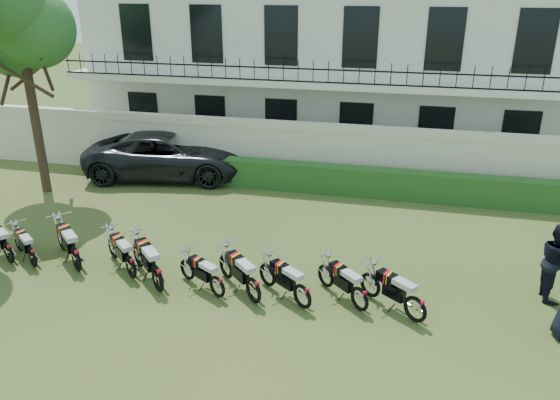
{
  "coord_description": "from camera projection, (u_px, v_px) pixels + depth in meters",
  "views": [
    {
      "loc": [
        3.43,
        -10.94,
        7.06
      ],
      "look_at": [
        0.23,
        2.56,
        1.46
      ],
      "focal_mm": 35.0,
      "sensor_mm": 36.0,
      "label": 1
    }
  ],
  "objects": [
    {
      "name": "motorcycle_1",
      "position": [
        32.0,
        253.0,
        14.27
      ],
      "size": [
        1.45,
        1.1,
        0.95
      ],
      "rotation": [
        0.0,
        0.0,
        0.94
      ],
      "color": "black",
      "rests_on": "ground"
    },
    {
      "name": "motorcycle_3",
      "position": [
        130.0,
        262.0,
        13.72
      ],
      "size": [
        1.5,
        1.34,
        1.05
      ],
      "rotation": [
        0.0,
        0.0,
        0.85
      ],
      "color": "black",
      "rests_on": "ground"
    },
    {
      "name": "motorcycle_6",
      "position": [
        253.0,
        284.0,
        12.65
      ],
      "size": [
        1.51,
        1.46,
        1.09
      ],
      "rotation": [
        0.0,
        0.0,
        0.81
      ],
      "color": "black",
      "rests_on": "ground"
    },
    {
      "name": "motorcycle_2",
      "position": [
        75.0,
        253.0,
        14.03
      ],
      "size": [
        1.64,
        1.49,
        1.15
      ],
      "rotation": [
        0.0,
        0.0,
        0.84
      ],
      "color": "black",
      "rests_on": "ground"
    },
    {
      "name": "motorcycle_8",
      "position": [
        360.0,
        293.0,
        12.36
      ],
      "size": [
        1.4,
        1.33,
        1.0
      ],
      "rotation": [
        0.0,
        0.0,
        0.81
      ],
      "color": "black",
      "rests_on": "ground"
    },
    {
      "name": "officer_4",
      "position": [
        557.0,
        262.0,
        12.74
      ],
      "size": [
        0.74,
        0.94,
        1.9
      ],
      "primitive_type": "imported",
      "rotation": [
        0.0,
        0.0,
        1.6
      ],
      "color": "black",
      "rests_on": "ground"
    },
    {
      "name": "ground",
      "position": [
        247.0,
        293.0,
        13.25
      ],
      "size": [
        100.0,
        100.0,
        0.0
      ],
      "primitive_type": "plane",
      "color": "#384F1F",
      "rests_on": "ground"
    },
    {
      "name": "suv",
      "position": [
        169.0,
        155.0,
        20.82
      ],
      "size": [
        6.56,
        3.88,
        1.71
      ],
      "primitive_type": "imported",
      "rotation": [
        0.0,
        0.0,
        1.75
      ],
      "color": "black",
      "rests_on": "ground"
    },
    {
      "name": "motorcycle_5",
      "position": [
        217.0,
        282.0,
        12.9
      ],
      "size": [
        1.52,
        0.97,
        0.94
      ],
      "rotation": [
        0.0,
        0.0,
        1.03
      ],
      "color": "black",
      "rests_on": "ground"
    },
    {
      "name": "motorcycle_4",
      "position": [
        157.0,
        272.0,
        13.11
      ],
      "size": [
        1.58,
        1.59,
        1.16
      ],
      "rotation": [
        0.0,
        0.0,
        0.78
      ],
      "color": "black",
      "rests_on": "ground"
    },
    {
      "name": "perimeter_wall",
      "position": [
        308.0,
        153.0,
        20.03
      ],
      "size": [
        30.0,
        0.35,
        2.3
      ],
      "color": "beige",
      "rests_on": "ground"
    },
    {
      "name": "motorcycle_7",
      "position": [
        302.0,
        291.0,
        12.45
      ],
      "size": [
        1.56,
        1.21,
        1.03
      ],
      "rotation": [
        0.0,
        0.0,
        0.92
      ],
      "color": "black",
      "rests_on": "ground"
    },
    {
      "name": "hedge",
      "position": [
        331.0,
        179.0,
        19.34
      ],
      "size": [
        18.0,
        0.6,
        1.0
      ],
      "primitive_type": "cube",
      "color": "#254719",
      "rests_on": "ground"
    },
    {
      "name": "motorcycle_0",
      "position": [
        8.0,
        248.0,
        14.45
      ],
      "size": [
        1.61,
        1.11,
        1.02
      ],
      "rotation": [
        0.0,
        0.0,
        0.99
      ],
      "color": "black",
      "rests_on": "ground"
    },
    {
      "name": "tree_west_near",
      "position": [
        19.0,
        19.0,
        17.47
      ],
      "size": [
        3.4,
        3.2,
        7.9
      ],
      "color": "#473323",
      "rests_on": "ground"
    },
    {
      "name": "building",
      "position": [
        334.0,
        61.0,
        24.45
      ],
      "size": [
        20.4,
        9.6,
        7.4
      ],
      "color": "white",
      "rests_on": "ground"
    },
    {
      "name": "motorcycle_9",
      "position": [
        416.0,
        303.0,
        11.94
      ],
      "size": [
        1.59,
        1.27,
        1.06
      ],
      "rotation": [
        0.0,
        0.0,
        0.91
      ],
      "color": "black",
      "rests_on": "ground"
    }
  ]
}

